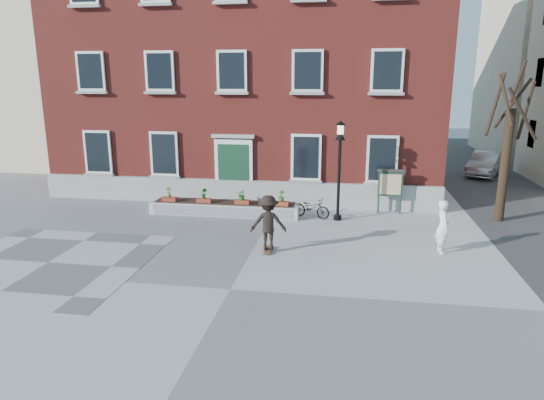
% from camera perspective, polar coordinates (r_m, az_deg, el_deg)
% --- Properties ---
extents(ground, '(100.00, 100.00, 0.00)m').
position_cam_1_polar(ground, '(13.26, -4.94, -10.43)').
color(ground, '#9A9A9D').
rests_on(ground, ground).
extents(checker_patch, '(6.00, 6.00, 0.01)m').
position_cam_1_polar(checker_patch, '(16.50, -24.87, -6.70)').
color(checker_patch, '#565658').
rests_on(checker_patch, ground).
extents(distant_building, '(10.00, 12.00, 13.00)m').
position_cam_1_polar(distant_building, '(38.03, -25.31, 14.35)').
color(distant_building, beige).
rests_on(distant_building, ground).
extents(bicycle, '(1.68, 1.03, 0.83)m').
position_cam_1_polar(bicycle, '(19.65, 4.62, -0.90)').
color(bicycle, black).
rests_on(bicycle, ground).
extents(parked_car, '(3.02, 4.34, 1.36)m').
position_cam_1_polar(parked_car, '(30.75, 23.79, 3.91)').
color(parked_car, '#B1B3B6').
rests_on(parked_car, ground).
extents(bystander, '(0.49, 0.68, 1.74)m').
position_cam_1_polar(bystander, '(16.53, 19.44, -2.97)').
color(bystander, white).
rests_on(bystander, ground).
extents(brick_building, '(18.40, 10.85, 12.60)m').
position_cam_1_polar(brick_building, '(26.16, -2.05, 15.89)').
color(brick_building, maroon).
rests_on(brick_building, ground).
extents(planter_assembly, '(6.20, 1.12, 1.15)m').
position_cam_1_polar(planter_assembly, '(20.19, -5.56, -0.84)').
color(planter_assembly, beige).
rests_on(planter_assembly, ground).
extents(bare_tree, '(1.83, 1.83, 6.16)m').
position_cam_1_polar(bare_tree, '(20.77, 25.90, 5.23)').
color(bare_tree, '#2E2014').
rests_on(bare_tree, ground).
extents(lamp_post, '(0.40, 0.40, 3.93)m').
position_cam_1_polar(lamp_post, '(19.00, 7.96, 5.04)').
color(lamp_post, black).
rests_on(lamp_post, ground).
extents(notice_board, '(1.10, 0.16, 1.87)m').
position_cam_1_polar(notice_board, '(20.60, 13.76, 1.85)').
color(notice_board, '#183024').
rests_on(notice_board, ground).
extents(skateboarder, '(1.25, 0.82, 1.88)m').
position_cam_1_polar(skateboarder, '(15.62, -0.43, -2.70)').
color(skateboarder, brown).
rests_on(skateboarder, ground).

